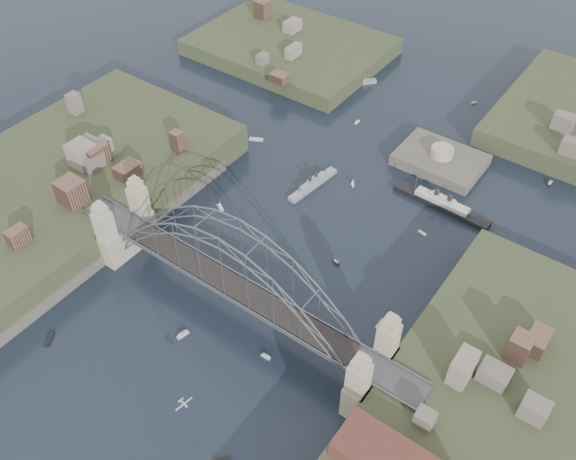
# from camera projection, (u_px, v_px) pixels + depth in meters

# --- Properties ---
(ground) EXTENTS (500.00, 500.00, 0.00)m
(ground) POSITION_uv_depth(u_px,v_px,m) (237.00, 313.00, 127.58)
(ground) COLOR black
(ground) RESTS_ON ground
(bridge) EXTENTS (84.00, 13.80, 24.60)m
(bridge) POSITION_uv_depth(u_px,v_px,m) (234.00, 274.00, 118.93)
(bridge) COLOR #444345
(bridge) RESTS_ON ground
(shore_west) EXTENTS (50.50, 90.00, 12.00)m
(shore_west) POSITION_uv_depth(u_px,v_px,m) (56.00, 199.00, 150.20)
(shore_west) COLOR #343C23
(shore_west) RESTS_ON ground
(headland_nw) EXTENTS (60.00, 45.00, 9.00)m
(headland_nw) POSITION_uv_depth(u_px,v_px,m) (290.00, 52.00, 204.98)
(headland_nw) COLOR #343C23
(headland_nw) RESTS_ON ground
(fort_island) EXTENTS (22.00, 16.00, 9.40)m
(fort_island) POSITION_uv_depth(u_px,v_px,m) (439.00, 165.00, 163.12)
(fort_island) COLOR #504C40
(fort_island) RESTS_ON ground
(naval_cruiser_near) EXTENTS (4.17, 16.74, 4.98)m
(naval_cruiser_near) POSITION_uv_depth(u_px,v_px,m) (313.00, 184.00, 155.95)
(naval_cruiser_near) COLOR #979CA0
(naval_cruiser_near) RESTS_ON ground
(naval_cruiser_far) EXTENTS (10.61, 11.41, 4.63)m
(naval_cruiser_far) POSITION_uv_depth(u_px,v_px,m) (355.00, 82.00, 190.89)
(naval_cruiser_far) COLOR #979CA0
(naval_cruiser_far) RESTS_ON ground
(ocean_liner) EXTENTS (25.32, 4.37, 6.19)m
(ocean_liner) POSITION_uv_depth(u_px,v_px,m) (441.00, 204.00, 150.25)
(ocean_liner) COLOR black
(ocean_liner) RESTS_ON ground
(aeroplane) EXTENTS (1.93, 3.52, 0.51)m
(aeroplane) POSITION_uv_depth(u_px,v_px,m) (183.00, 403.00, 104.51)
(aeroplane) COLOR silver
(small_boat_a) EXTENTS (2.73, 1.87, 2.38)m
(small_boat_a) POSITION_uv_depth(u_px,v_px,m) (220.00, 206.00, 150.09)
(small_boat_a) COLOR silver
(small_boat_a) RESTS_ON ground
(small_boat_b) EXTENTS (1.93, 1.08, 1.43)m
(small_boat_b) POSITION_uv_depth(u_px,v_px,m) (336.00, 262.00, 137.45)
(small_boat_b) COLOR silver
(small_boat_b) RESTS_ON ground
(small_boat_c) EXTENTS (1.43, 2.77, 1.43)m
(small_boat_c) POSITION_uv_depth(u_px,v_px,m) (183.00, 334.00, 123.39)
(small_boat_c) COLOR silver
(small_boat_c) RESTS_ON ground
(small_boat_d) EXTENTS (2.27, 1.10, 0.45)m
(small_boat_d) POSITION_uv_depth(u_px,v_px,m) (422.00, 233.00, 144.18)
(small_boat_d) COLOR silver
(small_boat_d) RESTS_ON ground
(small_boat_e) EXTENTS (4.07, 2.91, 0.45)m
(small_boat_e) POSITION_uv_depth(u_px,v_px,m) (256.00, 139.00, 170.61)
(small_boat_e) COLOR silver
(small_boat_e) RESTS_ON ground
(small_boat_f) EXTENTS (1.58, 1.59, 2.38)m
(small_boat_f) POSITION_uv_depth(u_px,v_px,m) (353.00, 182.00, 156.06)
(small_boat_f) COLOR silver
(small_boat_f) RESTS_ON ground
(small_boat_g) EXTENTS (2.73, 2.72, 0.45)m
(small_boat_g) POSITION_uv_depth(u_px,v_px,m) (222.00, 460.00, 104.93)
(small_boat_g) COLOR silver
(small_boat_g) RESTS_ON ground
(small_boat_h) EXTENTS (0.74, 2.15, 1.43)m
(small_boat_h) POSITION_uv_depth(u_px,v_px,m) (357.00, 122.00, 176.37)
(small_boat_h) COLOR silver
(small_boat_h) RESTS_ON ground
(small_boat_i) EXTENTS (1.02, 2.72, 2.38)m
(small_boat_i) POSITION_uv_depth(u_px,v_px,m) (381.00, 322.00, 124.90)
(small_boat_i) COLOR silver
(small_boat_i) RESTS_ON ground
(small_boat_j) EXTENTS (2.74, 3.49, 0.45)m
(small_boat_j) POSITION_uv_depth(u_px,v_px,m) (49.00, 339.00, 122.77)
(small_boat_j) COLOR silver
(small_boat_j) RESTS_ON ground
(small_boat_k) EXTENTS (1.49, 1.85, 1.43)m
(small_boat_k) POSITION_uv_depth(u_px,v_px,m) (474.00, 103.00, 183.46)
(small_boat_k) COLOR silver
(small_boat_k) RESTS_ON ground
(small_boat_l) EXTENTS (2.54, 2.67, 2.38)m
(small_boat_l) POSITION_uv_depth(u_px,v_px,m) (168.00, 169.00, 160.20)
(small_boat_l) COLOR silver
(small_boat_l) RESTS_ON ground
(small_boat_m) EXTENTS (1.99, 0.77, 1.43)m
(small_boat_m) POSITION_uv_depth(u_px,v_px,m) (266.00, 356.00, 119.69)
(small_boat_m) COLOR silver
(small_boat_m) RESTS_ON ground
(small_boat_n) EXTENTS (0.86, 2.54, 1.43)m
(small_boat_n) POSITION_uv_depth(u_px,v_px,m) (550.00, 183.00, 156.94)
(small_boat_n) COLOR silver
(small_boat_n) RESTS_ON ground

